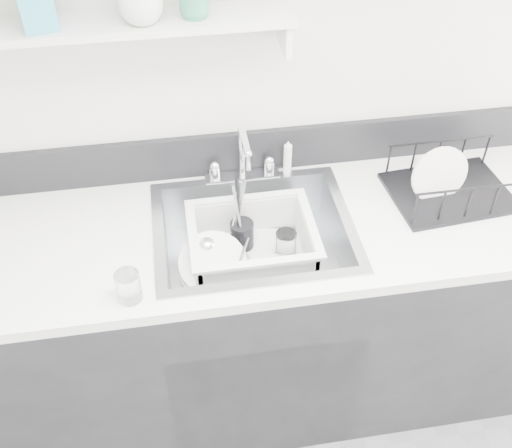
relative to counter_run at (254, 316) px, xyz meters
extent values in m
cube|color=silver|center=(0.00, 0.30, 0.84)|extent=(3.50, 0.02, 2.60)
cube|color=black|center=(0.00, 0.00, -0.02)|extent=(3.20, 0.62, 0.88)
cube|color=white|center=(0.00, 0.00, 0.44)|extent=(3.20, 0.62, 0.04)
cube|color=black|center=(0.00, 0.30, 0.54)|extent=(3.20, 0.02, 0.16)
cube|color=silver|center=(0.00, 0.25, 0.47)|extent=(0.26, 0.06, 0.02)
cylinder|color=silver|center=(-0.10, 0.25, 0.50)|extent=(0.04, 0.04, 0.05)
cylinder|color=silver|center=(0.10, 0.25, 0.50)|extent=(0.04, 0.04, 0.05)
cylinder|color=silver|center=(0.00, 0.25, 0.57)|extent=(0.02, 0.02, 0.20)
cylinder|color=silver|center=(0.00, 0.18, 0.68)|extent=(0.02, 0.15, 0.02)
cylinder|color=silver|center=(0.16, 0.25, 0.53)|extent=(0.03, 0.03, 0.14)
cube|color=silver|center=(-0.35, 0.23, 1.06)|extent=(1.00, 0.16, 0.02)
cube|color=silver|center=(0.13, 0.23, 1.00)|extent=(0.02, 0.14, 0.10)
cylinder|color=white|center=(-0.13, -0.04, 0.32)|extent=(0.24, 0.24, 0.01)
cylinder|color=white|center=(-0.13, -0.04, 0.33)|extent=(0.23, 0.23, 0.01)
cylinder|color=white|center=(-0.14, -0.04, 0.36)|extent=(0.27, 0.26, 0.10)
cylinder|color=black|center=(-0.03, 0.08, 0.36)|extent=(0.08, 0.08, 0.10)
cylinder|color=silver|center=(-0.04, 0.09, 0.45)|extent=(0.01, 0.05, 0.20)
cylinder|color=silver|center=(-0.01, 0.07, 0.44)|extent=(0.02, 0.04, 0.18)
cylinder|color=black|center=(-0.04, 0.08, 0.47)|extent=(0.01, 0.06, 0.22)
cylinder|color=white|center=(0.11, 0.00, 0.36)|extent=(0.07, 0.07, 0.10)
cylinder|color=white|center=(-0.39, -0.23, 0.51)|extent=(0.09, 0.09, 0.10)
imported|color=white|center=(0.08, -0.06, 0.32)|extent=(0.12, 0.12, 0.03)
camera|label=1|loc=(-0.21, -1.38, 1.78)|focal=42.00mm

